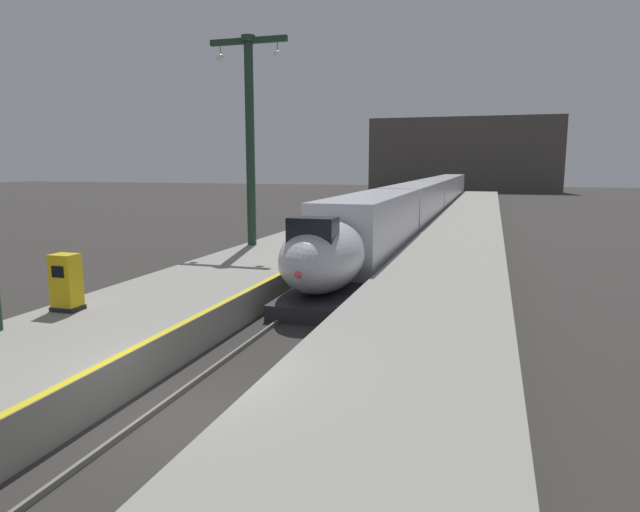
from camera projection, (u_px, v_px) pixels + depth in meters
name	position (u px, v px, depth m)	size (l,w,h in m)	color
ground_plane	(184.00, 420.00, 11.32)	(260.00, 260.00, 0.00)	#33302D
platform_left	(330.00, 237.00, 35.76)	(4.80, 110.00, 1.05)	gray
platform_right	(460.00, 242.00, 33.41)	(4.80, 110.00, 1.05)	gray
platform_left_safety_stripe	(365.00, 230.00, 35.01)	(0.20, 107.80, 0.01)	yellow
rail_main_left	(389.00, 241.00, 37.47)	(0.08, 110.00, 0.12)	slate
rail_main_right	(411.00, 242.00, 37.04)	(0.08, 110.00, 0.12)	slate
highspeed_train_main	(428.00, 199.00, 51.99)	(2.92, 74.44, 3.60)	silver
station_column_mid	(250.00, 123.00, 27.69)	(4.00, 0.68, 10.21)	#1E3828
passenger_near_edge	(333.00, 222.00, 30.00)	(0.40, 0.48, 1.69)	#23232D
rolling_suitcase	(330.00, 235.00, 29.97)	(0.40, 0.22, 0.98)	black
ticket_machine_yellow	(66.00, 284.00, 15.67)	(0.76, 0.62, 1.60)	yellow
terminus_back_wall	(463.00, 154.00, 106.43)	(36.00, 2.00, 14.00)	#4C4742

